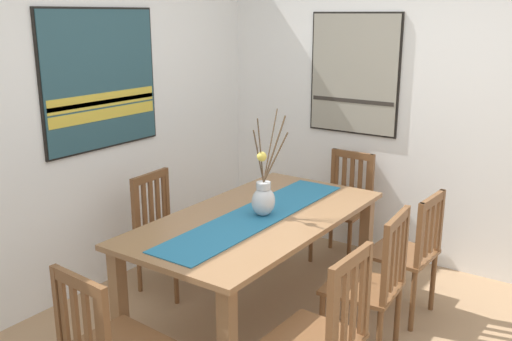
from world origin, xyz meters
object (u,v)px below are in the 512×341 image
dining_table (257,230)px  centerpiece_vase (264,197)px  chair_2 (344,204)px  painting_on_back_wall (101,80)px  chair_4 (372,283)px  painting_on_side_wall (354,74)px  chair_1 (409,252)px  chair_3 (325,335)px  chair_5 (165,228)px

dining_table → centerpiece_vase: (0.03, -0.03, 0.23)m
dining_table → centerpiece_vase: bearing=-52.0°
chair_2 → painting_on_back_wall: bearing=136.7°
chair_4 → painting_on_side_wall: size_ratio=0.93×
centerpiece_vase → chair_1: size_ratio=0.77×
chair_1 → painting_on_back_wall: bearing=109.8°
dining_table → painting_on_back_wall: size_ratio=1.80×
chair_2 → chair_3: chair_3 is taller
chair_4 → painting_on_back_wall: size_ratio=0.91×
chair_2 → chair_5: size_ratio=1.03×
painting_on_back_wall → painting_on_side_wall: size_ratio=1.02×
chair_1 → chair_2: (0.64, 0.81, 0.01)m
chair_1 → dining_table: bearing=128.0°
dining_table → painting_on_side_wall: painting_on_side_wall is taller
centerpiece_vase → painting_on_side_wall: (1.55, 0.11, 0.67)m
chair_2 → chair_5: chair_2 is taller
chair_5 → centerpiece_vase: bearing=-89.0°
dining_table → chair_5: chair_5 is taller
dining_table → chair_3: (-0.65, -0.87, -0.16)m
chair_2 → painting_on_back_wall: size_ratio=0.88×
painting_on_side_wall → chair_4: bearing=-149.8°
chair_1 → painting_on_side_wall: size_ratio=0.88×
chair_4 → painting_on_back_wall: (-0.16, 2.14, 1.10)m
dining_table → painting_on_back_wall: 1.61m
painting_on_back_wall → chair_5: bearing=-73.1°
chair_1 → chair_3: bearing=-178.3°
dining_table → chair_3: bearing=-126.9°
chair_3 → chair_5: (0.66, 1.73, -0.02)m
centerpiece_vase → painting_on_back_wall: painting_on_back_wall is taller
chair_4 → centerpiece_vase: bearing=90.2°
chair_5 → chair_4: bearing=-89.4°
centerpiece_vase → chair_5: (-0.02, 0.90, -0.41)m
painting_on_back_wall → chair_1: bearing=-70.2°
chair_5 → painting_on_side_wall: painting_on_side_wall is taller
chair_4 → painting_on_side_wall: painting_on_side_wall is taller
painting_on_side_wall → chair_1: bearing=-135.8°
chair_1 → chair_5: 1.81m
centerpiece_vase → chair_4: centerpiece_vase is taller
centerpiece_vase → chair_2: (1.26, 0.01, -0.40)m
dining_table → chair_4: bearing=-87.9°
painting_on_back_wall → chair_3: bearing=-103.5°
chair_4 → painting_on_side_wall: (1.54, 0.90, 1.07)m
chair_1 → chair_4: 0.62m
centerpiece_vase → chair_1: (0.62, -0.79, -0.42)m
chair_3 → painting_on_side_wall: (2.22, 0.94, 1.06)m
chair_2 → chair_3: 2.12m
centerpiece_vase → chair_3: centerpiece_vase is taller
dining_table → chair_3: size_ratio=1.95×
centerpiece_vase → chair_4: size_ratio=0.73×
chair_2 → chair_4: chair_4 is taller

